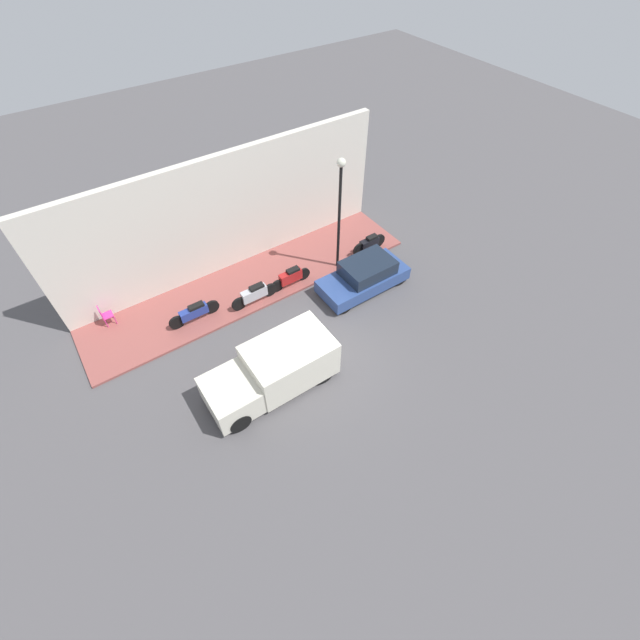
# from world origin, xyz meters

# --- Properties ---
(ground_plane) EXTENTS (60.00, 60.00, 0.00)m
(ground_plane) POSITION_xyz_m (0.00, 0.00, 0.00)
(ground_plane) COLOR #514F51
(sidewalk) EXTENTS (3.08, 14.33, 0.10)m
(sidewalk) POSITION_xyz_m (5.03, 0.00, 0.05)
(sidewalk) COLOR #934C47
(sidewalk) RESTS_ON ground_plane
(building_facade) EXTENTS (0.30, 14.33, 5.17)m
(building_facade) POSITION_xyz_m (6.72, 0.00, 2.58)
(building_facade) COLOR silver
(building_facade) RESTS_ON ground_plane
(parked_car) EXTENTS (1.69, 3.84, 1.32)m
(parked_car) POSITION_xyz_m (2.20, -3.88, 0.63)
(parked_car) COLOR #2D4784
(parked_car) RESTS_ON ground_plane
(delivery_van) EXTENTS (1.92, 4.52, 1.72)m
(delivery_van) POSITION_xyz_m (0.04, 1.81, 0.89)
(delivery_van) COLOR silver
(delivery_van) RESTS_ON ground_plane
(motorcycle_red) EXTENTS (0.30, 1.88, 0.83)m
(motorcycle_red) POSITION_xyz_m (3.96, -1.33, 0.55)
(motorcycle_red) COLOR #B21E1E
(motorcycle_red) RESTS_ON sidewalk
(scooter_silver) EXTENTS (0.30, 2.04, 0.85)m
(scooter_silver) POSITION_xyz_m (3.91, 0.43, 0.57)
(scooter_silver) COLOR #B7B7BF
(scooter_silver) RESTS_ON sidewalk
(motorcycle_black) EXTENTS (0.30, 1.80, 0.79)m
(motorcycle_black) POSITION_xyz_m (3.87, -5.51, 0.54)
(motorcycle_black) COLOR black
(motorcycle_black) RESTS_ON sidewalk
(motorcycle_blue) EXTENTS (0.30, 2.08, 0.76)m
(motorcycle_blue) POSITION_xyz_m (4.38, 2.85, 0.53)
(motorcycle_blue) COLOR navy
(motorcycle_blue) RESTS_ON sidewalk
(streetlamp) EXTENTS (0.35, 0.35, 5.09)m
(streetlamp) POSITION_xyz_m (3.87, -3.70, 3.45)
(streetlamp) COLOR black
(streetlamp) RESTS_ON sidewalk
(cafe_chair) EXTENTS (0.40, 0.40, 0.91)m
(cafe_chair) POSITION_xyz_m (6.14, 5.78, 0.62)
(cafe_chair) COLOR #D8338C
(cafe_chair) RESTS_ON sidewalk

